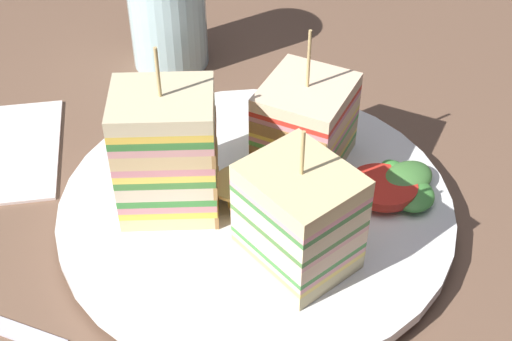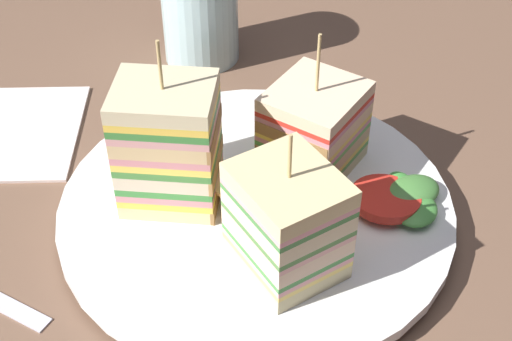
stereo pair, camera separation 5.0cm
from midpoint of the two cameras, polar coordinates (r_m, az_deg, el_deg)
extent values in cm
cube|color=brown|center=(53.66, 2.66, -4.60)|extent=(117.01, 89.40, 1.80)
cylinder|color=white|center=(52.76, 2.71, -3.63)|extent=(17.56, 17.56, 0.75)
cylinder|color=white|center=(52.18, 2.73, -2.98)|extent=(28.32, 28.32, 0.91)
cube|color=beige|center=(47.59, 5.40, -6.88)|extent=(8.62, 8.77, 1.17)
cube|color=#9E7242|center=(49.35, 3.14, -4.51)|extent=(4.50, 3.70, 1.17)
cube|color=#F0CF5F|center=(47.01, 5.46, -6.24)|extent=(8.62, 8.77, 0.40)
cube|color=pink|center=(46.71, 5.49, -5.90)|extent=(8.62, 8.77, 0.40)
cube|color=#3D853B|center=(46.42, 5.52, -5.56)|extent=(8.62, 8.77, 0.40)
cube|color=beige|center=(45.85, 5.58, -4.89)|extent=(8.62, 8.77, 1.17)
cube|color=#B2844C|center=(47.68, 3.24, -2.50)|extent=(4.50, 3.70, 1.17)
cube|color=#E6A79E|center=(45.29, 5.64, -4.19)|extent=(8.62, 8.77, 0.40)
cube|color=#477C38|center=(45.01, 5.68, -3.83)|extent=(8.62, 8.77, 0.40)
cube|color=beige|center=(44.46, 5.74, -3.11)|extent=(8.62, 8.77, 1.17)
cube|color=#9E7242|center=(46.34, 3.33, -0.73)|extent=(4.50, 3.70, 1.17)
cube|color=#3D803A|center=(43.91, 5.81, -2.38)|extent=(8.62, 8.77, 0.40)
cube|color=pink|center=(43.64, 5.85, -1.99)|extent=(8.62, 8.77, 0.40)
cube|color=beige|center=(43.11, 5.92, -1.23)|extent=(8.62, 8.77, 1.17)
cylinder|color=tan|center=(41.69, 6.12, 0.97)|extent=(0.24, 0.24, 3.15)
cube|color=beige|center=(55.10, 7.02, 0.88)|extent=(8.39, 8.69, 0.97)
cube|color=#B2844C|center=(52.87, 5.34, -1.03)|extent=(5.38, 2.91, 0.97)
cube|color=#5AA744|center=(54.67, 7.08, 1.43)|extent=(8.39, 8.69, 0.40)
cube|color=#FCD94E|center=(54.41, 7.11, 1.75)|extent=(8.39, 8.69, 0.40)
cube|color=#D0B786|center=(53.98, 7.17, 2.31)|extent=(8.39, 8.69, 0.97)
cube|color=#9E7242|center=(51.70, 5.46, 0.43)|extent=(5.38, 2.91, 0.97)
cube|color=#5AAE4E|center=(53.56, 7.23, 2.89)|extent=(8.39, 8.69, 0.40)
cube|color=pink|center=(53.31, 7.27, 3.23)|extent=(8.39, 8.69, 0.40)
cube|color=#F5D454|center=(53.07, 7.30, 3.57)|extent=(8.39, 8.69, 0.40)
cube|color=beige|center=(52.66, 7.36, 4.16)|extent=(8.39, 8.69, 0.97)
cube|color=#9E7242|center=(50.31, 5.61, 2.31)|extent=(5.38, 2.91, 0.97)
cube|color=pink|center=(52.25, 7.43, 4.76)|extent=(8.39, 8.69, 0.40)
cube|color=red|center=(52.02, 7.47, 5.12)|extent=(8.39, 8.69, 0.40)
cube|color=beige|center=(51.62, 7.53, 5.73)|extent=(8.39, 8.69, 0.97)
cylinder|color=tan|center=(50.10, 7.80, 8.28)|extent=(0.24, 0.24, 4.50)
cube|color=beige|center=(52.20, -3.86, -1.51)|extent=(6.81, 5.70, 1.08)
cube|color=#9E7242|center=(51.85, -0.27, -1.74)|extent=(0.39, 5.44, 1.08)
cube|color=yellow|center=(51.65, -3.90, -0.84)|extent=(6.81, 5.70, 0.56)
cube|color=pink|center=(51.28, -3.93, -0.38)|extent=(6.81, 5.70, 0.56)
cube|color=#3D8E3E|center=(50.91, -3.95, 0.09)|extent=(6.81, 5.70, 0.56)
cube|color=beige|center=(50.38, -4.00, 0.80)|extent=(6.81, 5.70, 1.08)
cube|color=#B2844C|center=(50.02, -0.28, 0.57)|extent=(0.39, 5.44, 1.08)
cube|color=#44873B|center=(49.85, -4.04, 1.52)|extent=(6.81, 5.70, 0.56)
cube|color=#FADA54|center=(49.50, -4.07, 2.01)|extent=(6.81, 5.70, 0.56)
cube|color=pink|center=(49.15, -4.10, 2.52)|extent=(6.81, 5.70, 0.56)
cube|color=#DAB77F|center=(48.64, -4.14, 3.27)|extent=(6.81, 5.70, 1.08)
cube|color=#9E7242|center=(48.28, -0.29, 3.06)|extent=(0.39, 5.44, 1.08)
cube|color=#D89593|center=(48.15, -4.19, 4.04)|extent=(6.81, 5.70, 0.56)
cube|color=#388037|center=(47.81, -4.22, 4.57)|extent=(6.81, 5.70, 0.56)
cube|color=yellow|center=(47.49, -4.26, 5.11)|extent=(6.81, 5.70, 0.56)
cube|color=beige|center=(47.01, -4.31, 5.92)|extent=(6.81, 5.70, 1.08)
cylinder|color=tan|center=(45.72, -4.45, 8.29)|extent=(0.24, 0.24, 3.54)
cylinder|color=#EDD771|center=(50.29, 3.65, -3.84)|extent=(6.07, 6.04, 1.15)
cylinder|color=tan|center=(50.71, 2.17, -2.39)|extent=(4.90, 4.90, 0.64)
cylinder|color=#D6B564|center=(51.70, 2.58, -1.14)|extent=(5.57, 5.57, 0.67)
cylinder|color=#E5CB7A|center=(50.22, 3.10, -1.54)|extent=(4.50, 4.51, 0.79)
cylinder|color=#E7C269|center=(50.62, 1.61, -0.89)|extent=(4.80, 4.84, 1.14)
ellipsoid|color=#48843C|center=(53.38, 14.95, -1.73)|extent=(5.23, 5.05, 1.48)
ellipsoid|color=green|center=(53.12, 14.07, -2.14)|extent=(4.67, 4.65, 0.78)
ellipsoid|color=#4A9640|center=(52.57, 15.06, -2.74)|extent=(3.88, 4.41, 1.13)
ellipsoid|color=green|center=(53.92, 14.16, -1.33)|extent=(3.19, 3.81, 0.91)
cylinder|color=red|center=(52.29, 12.87, -2.30)|extent=(5.02, 5.04, 1.19)
cube|color=silver|center=(63.10, -16.90, 2.93)|extent=(13.53, 14.25, 0.50)
cylinder|color=silver|center=(67.63, -2.32, 12.94)|extent=(7.04, 7.04, 11.15)
cylinder|color=#E8B849|center=(69.58, -2.24, 10.06)|extent=(6.47, 6.47, 3.23)
camera|label=1|loc=(0.02, -87.13, 2.50)|focal=50.72mm
camera|label=2|loc=(0.02, 92.87, -2.50)|focal=50.72mm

